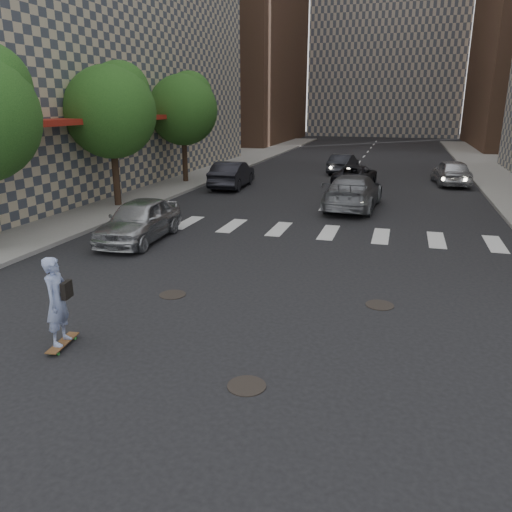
{
  "coord_description": "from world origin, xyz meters",
  "views": [
    {
      "loc": [
        3.55,
        -9.99,
        4.86
      ],
      "look_at": [
        0.32,
        1.12,
        1.3
      ],
      "focal_mm": 35.0,
      "sensor_mm": 36.0,
      "label": 1
    }
  ],
  "objects_px": {
    "skateboarder": "(58,301)",
    "silver_sedan": "(139,220)",
    "traffic_car_b": "(353,192)",
    "traffic_car_d": "(451,172)",
    "traffic_car_c": "(355,176)",
    "traffic_car_a": "(232,175)",
    "tree_c": "(184,107)",
    "traffic_car_e": "(343,164)",
    "tree_b": "(113,108)"
  },
  "relations": [
    {
      "from": "tree_c",
      "to": "traffic_car_c",
      "type": "height_order",
      "value": "tree_c"
    },
    {
      "from": "traffic_car_d",
      "to": "tree_b",
      "type": "bearing_deg",
      "value": 30.32
    },
    {
      "from": "tree_b",
      "to": "traffic_car_a",
      "type": "bearing_deg",
      "value": 64.9
    },
    {
      "from": "tree_c",
      "to": "traffic_car_e",
      "type": "bearing_deg",
      "value": 39.19
    },
    {
      "from": "tree_c",
      "to": "traffic_car_a",
      "type": "distance_m",
      "value": 5.18
    },
    {
      "from": "silver_sedan",
      "to": "traffic_car_d",
      "type": "distance_m",
      "value": 20.92
    },
    {
      "from": "traffic_car_e",
      "to": "silver_sedan",
      "type": "bearing_deg",
      "value": 82.79
    },
    {
      "from": "skateboarder",
      "to": "traffic_car_e",
      "type": "distance_m",
      "value": 28.65
    },
    {
      "from": "skateboarder",
      "to": "traffic_car_c",
      "type": "xyz_separation_m",
      "value": [
        3.78,
        22.86,
        -0.37
      ]
    },
    {
      "from": "skateboarder",
      "to": "traffic_car_b",
      "type": "distance_m",
      "value": 16.69
    },
    {
      "from": "tree_c",
      "to": "traffic_car_c",
      "type": "bearing_deg",
      "value": 8.85
    },
    {
      "from": "traffic_car_e",
      "to": "traffic_car_a",
      "type": "bearing_deg",
      "value": 62.0
    },
    {
      "from": "tree_b",
      "to": "traffic_car_a",
      "type": "distance_m",
      "value": 8.73
    },
    {
      "from": "traffic_car_c",
      "to": "traffic_car_e",
      "type": "xyz_separation_m",
      "value": [
        -1.37,
        5.69,
        0.03
      ]
    },
    {
      "from": "silver_sedan",
      "to": "tree_b",
      "type": "bearing_deg",
      "value": 124.11
    },
    {
      "from": "traffic_car_a",
      "to": "traffic_car_b",
      "type": "bearing_deg",
      "value": 147.62
    },
    {
      "from": "tree_c",
      "to": "skateboarder",
      "type": "height_order",
      "value": "tree_c"
    },
    {
      "from": "silver_sedan",
      "to": "skateboarder",
      "type": "bearing_deg",
      "value": -74.93
    },
    {
      "from": "tree_c",
      "to": "traffic_car_c",
      "type": "relative_size",
      "value": 1.4
    },
    {
      "from": "silver_sedan",
      "to": "traffic_car_d",
      "type": "bearing_deg",
      "value": 52.17
    },
    {
      "from": "tree_c",
      "to": "traffic_car_a",
      "type": "height_order",
      "value": "tree_c"
    },
    {
      "from": "tree_b",
      "to": "skateboarder",
      "type": "distance_m",
      "value": 15.22
    },
    {
      "from": "traffic_car_a",
      "to": "traffic_car_c",
      "type": "height_order",
      "value": "traffic_car_a"
    },
    {
      "from": "silver_sedan",
      "to": "traffic_car_a",
      "type": "relative_size",
      "value": 0.95
    },
    {
      "from": "tree_b",
      "to": "silver_sedan",
      "type": "distance_m",
      "value": 7.64
    },
    {
      "from": "traffic_car_a",
      "to": "traffic_car_e",
      "type": "xyz_separation_m",
      "value": [
        5.63,
        8.21,
        -0.1
      ]
    },
    {
      "from": "silver_sedan",
      "to": "traffic_car_b",
      "type": "distance_m",
      "value": 10.67
    },
    {
      "from": "tree_c",
      "to": "traffic_car_d",
      "type": "bearing_deg",
      "value": 13.66
    },
    {
      "from": "silver_sedan",
      "to": "traffic_car_c",
      "type": "distance_m",
      "value": 16.17
    },
    {
      "from": "tree_c",
      "to": "silver_sedan",
      "type": "relative_size",
      "value": 1.46
    },
    {
      "from": "tree_b",
      "to": "skateboarder",
      "type": "bearing_deg",
      "value": -63.75
    },
    {
      "from": "skateboarder",
      "to": "silver_sedan",
      "type": "xyz_separation_m",
      "value": [
        -2.58,
        7.99,
        -0.26
      ]
    },
    {
      "from": "traffic_car_d",
      "to": "traffic_car_e",
      "type": "xyz_separation_m",
      "value": [
        -7.01,
        3.42,
        -0.11
      ]
    },
    {
      "from": "silver_sedan",
      "to": "traffic_car_d",
      "type": "height_order",
      "value": "traffic_car_d"
    },
    {
      "from": "traffic_car_b",
      "to": "traffic_car_d",
      "type": "xyz_separation_m",
      "value": [
        5.08,
        9.01,
        -0.03
      ]
    },
    {
      "from": "traffic_car_d",
      "to": "traffic_car_e",
      "type": "distance_m",
      "value": 7.8
    },
    {
      "from": "skateboarder",
      "to": "traffic_car_b",
      "type": "height_order",
      "value": "skateboarder"
    },
    {
      "from": "traffic_car_d",
      "to": "traffic_car_e",
      "type": "height_order",
      "value": "traffic_car_d"
    },
    {
      "from": "traffic_car_a",
      "to": "tree_c",
      "type": "bearing_deg",
      "value": -18.54
    },
    {
      "from": "skateboarder",
      "to": "traffic_car_d",
      "type": "bearing_deg",
      "value": 61.43
    },
    {
      "from": "tree_c",
      "to": "silver_sedan",
      "type": "xyz_separation_m",
      "value": [
        3.95,
        -13.26,
        -3.88
      ]
    },
    {
      "from": "tree_b",
      "to": "tree_c",
      "type": "bearing_deg",
      "value": 90.0
    },
    {
      "from": "traffic_car_a",
      "to": "traffic_car_c",
      "type": "bearing_deg",
      "value": -163.38
    },
    {
      "from": "tree_b",
      "to": "traffic_car_b",
      "type": "relative_size",
      "value": 1.17
    },
    {
      "from": "skateboarder",
      "to": "traffic_car_e",
      "type": "height_order",
      "value": "skateboarder"
    },
    {
      "from": "silver_sedan",
      "to": "traffic_car_e",
      "type": "bearing_deg",
      "value": 73.52
    },
    {
      "from": "tree_c",
      "to": "traffic_car_b",
      "type": "xyz_separation_m",
      "value": [
        10.88,
        -5.14,
        -3.83
      ]
    },
    {
      "from": "traffic_car_c",
      "to": "traffic_car_e",
      "type": "distance_m",
      "value": 5.85
    },
    {
      "from": "silver_sedan",
      "to": "traffic_car_a",
      "type": "bearing_deg",
      "value": 90.11
    },
    {
      "from": "silver_sedan",
      "to": "traffic_car_c",
      "type": "relative_size",
      "value": 0.96
    }
  ]
}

